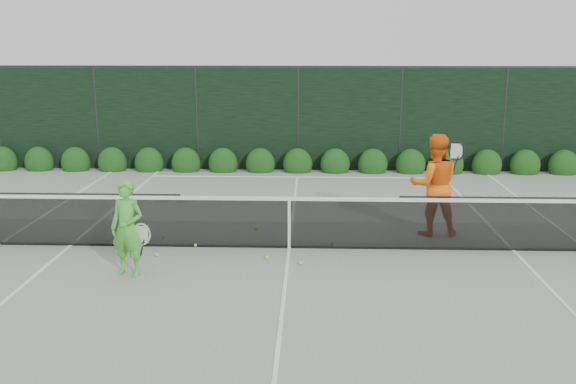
{
  "coord_description": "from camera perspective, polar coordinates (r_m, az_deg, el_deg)",
  "views": [
    {
      "loc": [
        0.39,
        -11.34,
        3.74
      ],
      "look_at": [
        -0.03,
        0.3,
        1.0
      ],
      "focal_mm": 40.0,
      "sensor_mm": 36.0,
      "label": 1
    }
  ],
  "objects": [
    {
      "name": "court_lines",
      "position": [
        11.95,
        0.1,
        -4.98
      ],
      "size": [
        11.03,
        23.83,
        0.01
      ],
      "color": "white",
      "rests_on": "ground"
    },
    {
      "name": "windscreen_fence",
      "position": [
        8.92,
        -0.5,
        -1.21
      ],
      "size": [
        32.0,
        21.07,
        3.06
      ],
      "color": "black",
      "rests_on": "ground"
    },
    {
      "name": "tennis_net",
      "position": [
        11.79,
        -0.01,
        -2.55
      ],
      "size": [
        12.9,
        0.1,
        1.07
      ],
      "color": "black",
      "rests_on": "ground"
    },
    {
      "name": "ground",
      "position": [
        11.95,
        0.1,
        -5.01
      ],
      "size": [
        80.0,
        80.0,
        0.0
      ],
      "primitive_type": "plane",
      "color": "gray",
      "rests_on": "ground"
    },
    {
      "name": "player_man",
      "position": [
        12.87,
        12.87,
        0.63
      ],
      "size": [
        1.0,
        0.79,
        2.01
      ],
      "rotation": [
        0.0,
        0.0,
        3.17
      ],
      "color": "orange",
      "rests_on": "ground"
    },
    {
      "name": "tennis_balls",
      "position": [
        11.97,
        -4.45,
        -4.84
      ],
      "size": [
        3.34,
        2.1,
        0.07
      ],
      "color": "#C9E833",
      "rests_on": "ground"
    },
    {
      "name": "player_woman",
      "position": [
        10.72,
        -14.09,
        -3.15
      ],
      "size": [
        0.68,
        0.52,
        1.58
      ],
      "rotation": [
        0.0,
        0.0,
        -0.27
      ],
      "color": "green",
      "rests_on": "ground"
    },
    {
      "name": "hedge_row",
      "position": [
        18.82,
        0.86,
        2.5
      ],
      "size": [
        31.66,
        0.65,
        0.94
      ],
      "color": "#10350E",
      "rests_on": "ground"
    }
  ]
}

